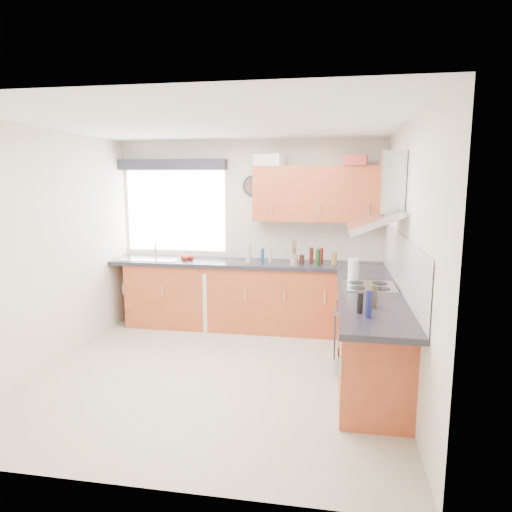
% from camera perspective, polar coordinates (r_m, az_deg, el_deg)
% --- Properties ---
extents(ground_plane, '(3.60, 3.60, 0.00)m').
position_cam_1_polar(ground_plane, '(4.87, -4.74, -14.45)').
color(ground_plane, beige).
extents(ceiling, '(3.60, 3.60, 0.02)m').
position_cam_1_polar(ceiling, '(4.48, -5.19, 16.18)').
color(ceiling, white).
rests_on(ceiling, wall_back).
extents(wall_back, '(3.60, 0.02, 2.50)m').
position_cam_1_polar(wall_back, '(6.25, -0.79, 2.84)').
color(wall_back, silver).
rests_on(wall_back, ground_plane).
extents(wall_front, '(3.60, 0.02, 2.50)m').
position_cam_1_polar(wall_front, '(2.85, -14.18, -5.56)').
color(wall_front, silver).
rests_on(wall_front, ground_plane).
extents(wall_left, '(0.02, 3.60, 2.50)m').
position_cam_1_polar(wall_left, '(5.26, -24.29, 0.73)').
color(wall_left, silver).
rests_on(wall_left, ground_plane).
extents(wall_right, '(0.02, 3.60, 2.50)m').
position_cam_1_polar(wall_right, '(4.42, 18.26, -0.43)').
color(wall_right, silver).
rests_on(wall_right, ground_plane).
extents(window, '(1.40, 0.02, 1.10)m').
position_cam_1_polar(window, '(6.49, -10.01, 5.60)').
color(window, silver).
rests_on(window, wall_back).
extents(window_blind, '(1.50, 0.18, 0.14)m').
position_cam_1_polar(window_blind, '(6.40, -10.45, 11.18)').
color(window_blind, '#292A35').
rests_on(window_blind, wall_back).
extents(splashback, '(0.01, 3.00, 0.54)m').
position_cam_1_polar(splashback, '(4.72, 17.57, -0.65)').
color(splashback, white).
rests_on(splashback, wall_right).
extents(base_cab_back, '(3.00, 0.58, 0.86)m').
position_cam_1_polar(base_cab_back, '(6.14, -2.19, -5.08)').
color(base_cab_back, '#A34423').
rests_on(base_cab_back, ground_plane).
extents(base_cab_corner, '(0.60, 0.60, 0.86)m').
position_cam_1_polar(base_cab_corner, '(6.02, 12.94, -5.62)').
color(base_cab_corner, '#A34423').
rests_on(base_cab_corner, ground_plane).
extents(base_cab_right, '(0.58, 2.10, 0.86)m').
position_cam_1_polar(base_cab_right, '(4.73, 13.95, -9.85)').
color(base_cab_right, '#A34423').
rests_on(base_cab_right, ground_plane).
extents(worktop_back, '(3.60, 0.62, 0.05)m').
position_cam_1_polar(worktop_back, '(6.02, -1.30, -0.95)').
color(worktop_back, black).
rests_on(worktop_back, base_cab_back).
extents(worktop_right, '(0.62, 2.42, 0.05)m').
position_cam_1_polar(worktop_right, '(4.46, 14.19, -4.96)').
color(worktop_right, black).
rests_on(worktop_right, base_cab_right).
extents(sink, '(0.84, 0.46, 0.10)m').
position_cam_1_polar(sink, '(6.39, -13.09, 0.02)').
color(sink, '#B7BBC0').
rests_on(sink, worktop_back).
extents(oven, '(0.56, 0.58, 0.85)m').
position_cam_1_polar(oven, '(4.87, 13.70, -9.33)').
color(oven, black).
rests_on(oven, ground_plane).
extents(hob_plate, '(0.52, 0.52, 0.01)m').
position_cam_1_polar(hob_plate, '(4.74, 13.93, -3.68)').
color(hob_plate, '#B7BBC0').
rests_on(hob_plate, worktop_right).
extents(extractor_hood, '(0.52, 0.78, 0.66)m').
position_cam_1_polar(extractor_hood, '(4.64, 15.59, 6.61)').
color(extractor_hood, '#B7BBC0').
rests_on(extractor_hood, wall_right).
extents(upper_cabinets, '(1.70, 0.35, 0.70)m').
position_cam_1_polar(upper_cabinets, '(5.94, 8.02, 7.71)').
color(upper_cabinets, '#A34423').
rests_on(upper_cabinets, wall_back).
extents(washing_machine, '(0.64, 0.62, 0.79)m').
position_cam_1_polar(washing_machine, '(6.21, -4.01, -5.30)').
color(washing_machine, silver).
rests_on(washing_machine, ground_plane).
extents(wall_clock, '(0.28, 0.04, 0.28)m').
position_cam_1_polar(wall_clock, '(6.16, -0.41, 8.76)').
color(wall_clock, '#292A35').
rests_on(wall_clock, wall_back).
extents(casserole, '(0.42, 0.36, 0.15)m').
position_cam_1_polar(casserole, '(6.02, 1.79, 11.88)').
color(casserole, silver).
rests_on(casserole, upper_cabinets).
extents(storage_box, '(0.29, 0.25, 0.12)m').
position_cam_1_polar(storage_box, '(5.84, 12.39, 11.59)').
color(storage_box, '#B73630').
rests_on(storage_box, upper_cabinets).
extents(utensil_pot, '(0.11, 0.11, 0.13)m').
position_cam_1_polar(utensil_pot, '(5.77, 4.76, -0.51)').
color(utensil_pot, gray).
rests_on(utensil_pot, worktop_back).
extents(kitchen_roll, '(0.14, 0.14, 0.25)m').
position_cam_1_polar(kitchen_roll, '(4.92, 12.07, -1.75)').
color(kitchen_roll, silver).
rests_on(kitchen_roll, worktop_right).
extents(tomato_cluster, '(0.19, 0.19, 0.07)m').
position_cam_1_polar(tomato_cluster, '(6.20, -8.60, -0.18)').
color(tomato_cluster, '#A41A0C').
rests_on(tomato_cluster, worktop_back).
extents(jar_0, '(0.05, 0.05, 0.21)m').
position_cam_1_polar(jar_0, '(5.74, 7.73, -0.20)').
color(jar_0, '#143914').
rests_on(jar_0, worktop_back).
extents(jar_1, '(0.07, 0.07, 0.16)m').
position_cam_1_polar(jar_1, '(5.85, 9.74, -0.32)').
color(jar_1, olive).
rests_on(jar_1, worktop_back).
extents(jar_2, '(0.05, 0.05, 0.20)m').
position_cam_1_polar(jar_2, '(5.95, 6.92, 0.09)').
color(jar_2, '#4F1810').
rests_on(jar_2, worktop_back).
extents(jar_3, '(0.04, 0.04, 0.21)m').
position_cam_1_polar(jar_3, '(5.89, 8.19, -0.00)').
color(jar_3, '#511811').
rests_on(jar_3, worktop_back).
extents(jar_4, '(0.07, 0.07, 0.25)m').
position_cam_1_polar(jar_4, '(5.90, -0.92, 0.32)').
color(jar_4, '#A9A090').
rests_on(jar_4, worktop_back).
extents(jar_5, '(0.04, 0.04, 0.18)m').
position_cam_1_polar(jar_5, '(5.92, 1.75, 0.02)').
color(jar_5, '#ADA493').
rests_on(jar_5, worktop_back).
extents(jar_6, '(0.06, 0.06, 0.12)m').
position_cam_1_polar(jar_6, '(5.85, 5.75, -0.44)').
color(jar_6, '#401C17').
rests_on(jar_6, worktop_back).
extents(jar_7, '(0.04, 0.04, 0.20)m').
position_cam_1_polar(jar_7, '(5.86, 0.82, -0.01)').
color(jar_7, navy).
rests_on(jar_7, worktop_back).
extents(bottle_0, '(0.06, 0.06, 0.19)m').
position_cam_1_polar(bottle_0, '(3.99, 14.51, -4.88)').
color(bottle_0, '#403623').
rests_on(bottle_0, worktop_right).
extents(bottle_1, '(0.05, 0.05, 0.16)m').
position_cam_1_polar(bottle_1, '(3.95, 14.24, -5.26)').
color(bottle_1, '#3C3021').
rests_on(bottle_1, worktop_right).
extents(bottle_2, '(0.05, 0.05, 0.22)m').
position_cam_1_polar(bottle_2, '(3.68, 13.88, -5.84)').
color(bottle_2, navy).
rests_on(bottle_2, worktop_right).
extents(bottle_3, '(0.05, 0.05, 0.17)m').
position_cam_1_polar(bottle_3, '(3.79, 12.87, -5.73)').
color(bottle_3, black).
rests_on(bottle_3, worktop_right).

